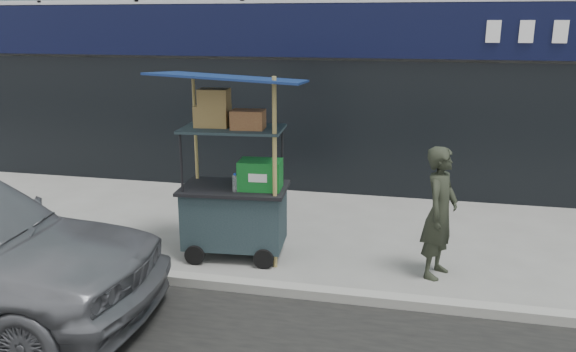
# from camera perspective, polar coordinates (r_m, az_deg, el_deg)

# --- Properties ---
(ground) EXTENTS (80.00, 80.00, 0.00)m
(ground) POSITION_cam_1_polar(r_m,az_deg,el_deg) (6.76, 2.78, -11.44)
(ground) COLOR slate
(ground) RESTS_ON ground
(curb) EXTENTS (80.00, 0.18, 0.12)m
(curb) POSITION_cam_1_polar(r_m,az_deg,el_deg) (6.56, 2.48, -11.74)
(curb) COLOR gray
(curb) RESTS_ON ground
(vendor_cart) EXTENTS (1.94, 1.44, 2.48)m
(vendor_cart) POSITION_cam_1_polar(r_m,az_deg,el_deg) (7.42, -5.34, -1.75)
(vendor_cart) COLOR #1A292D
(vendor_cart) RESTS_ON ground
(vendor_man) EXTENTS (0.59, 0.70, 1.63)m
(vendor_man) POSITION_cam_1_polar(r_m,az_deg,el_deg) (7.06, 15.18, -3.62)
(vendor_man) COLOR #24291E
(vendor_man) RESTS_ON ground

